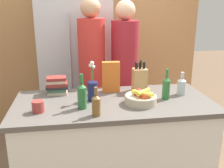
{
  "coord_description": "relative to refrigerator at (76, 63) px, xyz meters",
  "views": [
    {
      "loc": [
        -0.33,
        -2.03,
        1.72
      ],
      "look_at": [
        0.0,
        0.1,
        1.04
      ],
      "focal_mm": 42.0,
      "sensor_mm": 36.0,
      "label": 1
    }
  ],
  "objects": [
    {
      "name": "cereal_box",
      "position": [
        0.3,
        -0.98,
        0.08
      ],
      "size": [
        0.16,
        0.07,
        0.28
      ],
      "color": "orange",
      "rests_on": "kitchen_island"
    },
    {
      "name": "bottle_water",
      "position": [
        0.91,
        -1.16,
        0.02
      ],
      "size": [
        0.08,
        0.08,
        0.21
      ],
      "color": "#B2BCC1",
      "rests_on": "kitchen_island"
    },
    {
      "name": "bottle_oil",
      "position": [
        0.12,
        -1.5,
        0.03
      ],
      "size": [
        0.06,
        0.06,
        0.22
      ],
      "color": "brown",
      "rests_on": "kitchen_island"
    },
    {
      "name": "coffee_mug",
      "position": [
        -0.31,
        -1.37,
        -0.01
      ],
      "size": [
        0.09,
        0.13,
        0.09
      ],
      "color": "#99332D",
      "rests_on": "kitchen_island"
    },
    {
      "name": "back_wall_wood",
      "position": [
        0.29,
        0.36,
        0.32
      ],
      "size": [
        2.86,
        0.12,
        2.6
      ],
      "color": "#AD7A4C",
      "rests_on": "ground_plane"
    },
    {
      "name": "person_at_sink",
      "position": [
        0.16,
        -0.54,
        0.04
      ],
      "size": [
        0.28,
        0.28,
        1.77
      ],
      "rotation": [
        0.0,
        0.0,
        -0.4
      ],
      "color": "#383842",
      "rests_on": "ground_plane"
    },
    {
      "name": "flower_vase",
      "position": [
        0.12,
        -1.18,
        0.05
      ],
      "size": [
        0.09,
        0.09,
        0.34
      ],
      "color": "#191E4C",
      "rests_on": "kitchen_island"
    },
    {
      "name": "knife_block",
      "position": [
        0.56,
        -1.01,
        0.05
      ],
      "size": [
        0.13,
        0.11,
        0.29
      ],
      "color": "tan",
      "rests_on": "kitchen_island"
    },
    {
      "name": "fruit_bowl",
      "position": [
        0.5,
        -1.32,
        -0.01
      ],
      "size": [
        0.26,
        0.26,
        0.13
      ],
      "color": "tan",
      "rests_on": "kitchen_island"
    },
    {
      "name": "person_in_blue",
      "position": [
        0.51,
        -0.57,
        0.02
      ],
      "size": [
        0.29,
        0.29,
        1.75
      ],
      "rotation": [
        0.0,
        0.0,
        0.1
      ],
      "color": "#383842",
      "rests_on": "ground_plane"
    },
    {
      "name": "bottle_wine",
      "position": [
        0.02,
        -1.35,
        0.05
      ],
      "size": [
        0.07,
        0.07,
        0.28
      ],
      "color": "#286633",
      "rests_on": "kitchen_island"
    },
    {
      "name": "bottle_vinegar",
      "position": [
        0.74,
        -1.24,
        0.05
      ],
      "size": [
        0.06,
        0.06,
        0.26
      ],
      "color": "#286633",
      "rests_on": "kitchen_island"
    },
    {
      "name": "kitchen_island",
      "position": [
        0.29,
        -1.23,
        -0.52
      ],
      "size": [
        1.66,
        0.77,
        0.92
      ],
      "color": "silver",
      "rests_on": "ground_plane"
    },
    {
      "name": "refrigerator",
      "position": [
        0.0,
        0.0,
        0.0
      ],
      "size": [
        0.86,
        0.63,
        1.96
      ],
      "color": "#B7B7BC",
      "rests_on": "ground_plane"
    },
    {
      "name": "book_stack",
      "position": [
        -0.19,
        -0.96,
        0.02
      ],
      "size": [
        0.2,
        0.15,
        0.16
      ],
      "color": "#B7A88E",
      "rests_on": "kitchen_island"
    }
  ]
}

